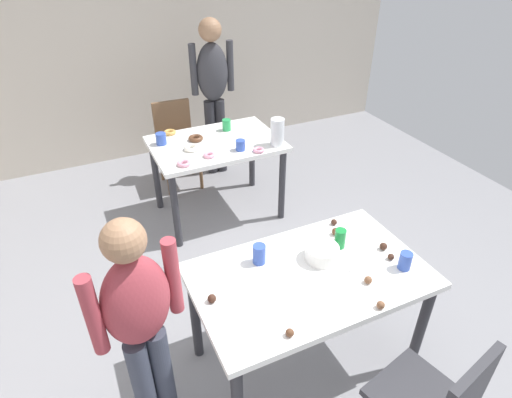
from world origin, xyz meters
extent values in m
plane|color=gray|center=(0.00, 0.00, 0.00)|extent=(6.40, 6.40, 0.00)
cube|color=#BCB2A3|center=(0.00, 3.20, 1.30)|extent=(6.40, 0.10, 2.60)
cube|color=white|center=(0.15, -0.23, 0.73)|extent=(1.30, 0.79, 0.04)
cylinder|color=#2D2D33|center=(0.73, -0.56, 0.35)|extent=(0.06, 0.06, 0.71)
cylinder|color=#2D2D33|center=(-0.44, 0.11, 0.35)|extent=(0.06, 0.06, 0.71)
cylinder|color=#2D2D33|center=(0.73, 0.11, 0.35)|extent=(0.06, 0.06, 0.71)
cube|color=white|center=(0.27, 1.58, 0.73)|extent=(1.12, 0.78, 0.04)
cylinder|color=#2D2D33|center=(-0.24, 1.25, 0.35)|extent=(0.06, 0.06, 0.71)
cylinder|color=#2D2D33|center=(0.77, 1.25, 0.35)|extent=(0.06, 0.06, 0.71)
cylinder|color=#2D2D33|center=(-0.24, 1.91, 0.35)|extent=(0.06, 0.06, 0.71)
cylinder|color=#2D2D33|center=(0.77, 1.91, 0.35)|extent=(0.06, 0.06, 0.71)
cube|color=#2D2D33|center=(0.37, -0.92, 0.43)|extent=(0.48, 0.48, 0.04)
cube|color=#2D2D33|center=(0.41, -1.10, 0.66)|extent=(0.38, 0.12, 0.42)
cylinder|color=#2D2D33|center=(0.49, -0.72, 0.21)|extent=(0.04, 0.04, 0.41)
cube|color=brown|center=(0.09, 2.25, 0.43)|extent=(0.42, 0.42, 0.04)
cube|color=brown|center=(0.10, 2.43, 0.66)|extent=(0.38, 0.05, 0.42)
cylinder|color=brown|center=(0.26, 2.08, 0.21)|extent=(0.04, 0.04, 0.41)
cylinder|color=brown|center=(-0.08, 2.09, 0.21)|extent=(0.04, 0.04, 0.41)
cylinder|color=brown|center=(0.27, 2.42, 0.21)|extent=(0.04, 0.04, 0.41)
cylinder|color=brown|center=(-0.07, 2.43, 0.21)|extent=(0.04, 0.04, 0.41)
cylinder|color=#383D4C|center=(-0.83, -0.25, 0.35)|extent=(0.11, 0.11, 0.71)
cylinder|color=#383D4C|center=(-0.73, -0.22, 0.35)|extent=(0.11, 0.11, 0.71)
ellipsoid|color=#9E3842|center=(-0.78, -0.24, 0.96)|extent=(0.36, 0.27, 0.50)
sphere|color=#997051|center=(-0.78, -0.24, 1.30)|extent=(0.19, 0.19, 0.19)
cylinder|color=#9E3842|center=(-0.97, -0.28, 0.99)|extent=(0.08, 0.08, 0.43)
cylinder|color=#9E3842|center=(-0.60, -0.19, 0.99)|extent=(0.08, 0.08, 0.43)
cylinder|color=#28282D|center=(0.60, 2.36, 0.41)|extent=(0.11, 0.11, 0.83)
cylinder|color=#28282D|center=(0.49, 2.37, 0.41)|extent=(0.11, 0.11, 0.83)
ellipsoid|color=#333338|center=(0.55, 2.37, 1.12)|extent=(0.33, 0.22, 0.59)
sphere|color=#997051|center=(0.55, 2.37, 1.52)|extent=(0.22, 0.22, 0.22)
cylinder|color=#333338|center=(0.73, 2.36, 1.16)|extent=(0.07, 0.07, 0.50)
cylinder|color=#333338|center=(0.36, 2.38, 1.16)|extent=(0.07, 0.07, 0.50)
cylinder|color=white|center=(0.27, -0.15, 0.79)|extent=(0.19, 0.19, 0.09)
cylinder|color=#198438|center=(0.42, -0.10, 0.81)|extent=(0.07, 0.07, 0.12)
cube|color=silver|center=(0.44, -0.31, 0.75)|extent=(0.17, 0.02, 0.01)
cylinder|color=#3351B2|center=(-0.07, -0.02, 0.81)|extent=(0.07, 0.07, 0.12)
cylinder|color=#3351B2|center=(0.64, -0.41, 0.80)|extent=(0.07, 0.07, 0.11)
sphere|color=#3D2319|center=(0.52, 0.10, 0.77)|extent=(0.04, 0.04, 0.04)
sphere|color=#3D2319|center=(-0.42, -0.19, 0.77)|extent=(0.05, 0.05, 0.05)
sphere|color=brown|center=(-0.16, -0.55, 0.77)|extent=(0.04, 0.04, 0.04)
sphere|color=brown|center=(0.47, 0.01, 0.77)|extent=(0.05, 0.05, 0.05)
sphere|color=#3D2319|center=(0.64, -0.23, 0.77)|extent=(0.04, 0.04, 0.04)
sphere|color=#3D2319|center=(0.63, -0.32, 0.77)|extent=(0.04, 0.04, 0.04)
sphere|color=brown|center=(0.33, -0.59, 0.77)|extent=(0.04, 0.04, 0.04)
sphere|color=brown|center=(0.39, -0.42, 0.77)|extent=(0.04, 0.04, 0.04)
cylinder|color=white|center=(0.73, 1.30, 0.87)|extent=(0.12, 0.12, 0.24)
cylinder|color=#3351B2|center=(0.40, 1.34, 0.80)|extent=(0.08, 0.08, 0.09)
cylinder|color=#3351B2|center=(-0.18, 1.74, 0.80)|extent=(0.09, 0.09, 0.10)
cylinder|color=green|center=(0.45, 1.77, 0.80)|extent=(0.08, 0.08, 0.10)
torus|color=gold|center=(-0.05, 1.92, 0.77)|extent=(0.11, 0.11, 0.03)
torus|color=pink|center=(0.12, 1.33, 0.76)|extent=(0.10, 0.10, 0.03)
torus|color=brown|center=(0.12, 1.69, 0.77)|extent=(0.13, 0.13, 0.04)
torus|color=pink|center=(0.53, 1.25, 0.76)|extent=(0.10, 0.10, 0.03)
torus|color=white|center=(0.02, 1.52, 0.77)|extent=(0.13, 0.13, 0.04)
torus|color=pink|center=(-0.11, 1.28, 0.77)|extent=(0.11, 0.11, 0.03)
camera|label=1|loc=(-0.87, -1.69, 2.38)|focal=30.01mm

